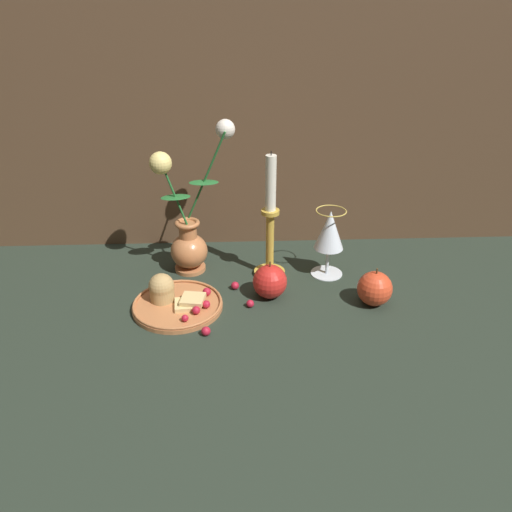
{
  "coord_description": "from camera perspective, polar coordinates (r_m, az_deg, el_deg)",
  "views": [
    {
      "loc": [
        -0.06,
        -0.97,
        0.62
      ],
      "look_at": [
        -0.02,
        0.02,
        0.1
      ],
      "focal_mm": 35.0,
      "sensor_mm": 36.0,
      "label": 1
    }
  ],
  "objects": [
    {
      "name": "plate_with_pastries",
      "position": [
        1.13,
        -9.35,
        -4.97
      ],
      "size": [
        0.2,
        0.2,
        0.07
      ],
      "color": "#B77042",
      "rests_on": "ground_plane"
    },
    {
      "name": "wine_glass",
      "position": [
        1.21,
        8.4,
        2.65
      ],
      "size": [
        0.08,
        0.08,
        0.17
      ],
      "color": "silver",
      "rests_on": "ground_plane"
    },
    {
      "name": "vase",
      "position": [
        1.23,
        -7.71,
        3.03
      ],
      "size": [
        0.2,
        0.09,
        0.37
      ],
      "color": "#B77042",
      "rests_on": "ground_plane"
    },
    {
      "name": "apple_beside_vase",
      "position": [
        1.14,
        13.41,
        -3.64
      ],
      "size": [
        0.08,
        0.08,
        0.09
      ],
      "color": "#D14223",
      "rests_on": "ground_plane"
    },
    {
      "name": "wall_back",
      "position": [
        1.29,
        0.35,
        26.88
      ],
      "size": [
        2.4,
        0.04,
        1.2
      ],
      "primitive_type": "cube",
      "color": "brown",
      "rests_on": "ground_plane"
    },
    {
      "name": "apple_near_glass",
      "position": [
        1.14,
        1.6,
        -2.94
      ],
      "size": [
        0.08,
        0.08,
        0.09
      ],
      "color": "red",
      "rests_on": "ground_plane"
    },
    {
      "name": "berry_front_center",
      "position": [
        1.18,
        -2.41,
        -3.4
      ],
      "size": [
        0.02,
        0.02,
        0.02
      ],
      "primitive_type": "sphere",
      "color": "#AD192D",
      "rests_on": "ground_plane"
    },
    {
      "name": "berry_near_plate",
      "position": [
        1.04,
        -5.75,
        -8.54
      ],
      "size": [
        0.02,
        0.02,
        0.02
      ],
      "primitive_type": "sphere",
      "color": "#AD192D",
      "rests_on": "ground_plane"
    },
    {
      "name": "candlestick",
      "position": [
        1.19,
        1.62,
        3.3
      ],
      "size": [
        0.08,
        0.08,
        0.31
      ],
      "color": "gold",
      "rests_on": "ground_plane"
    },
    {
      "name": "berry_by_glass_stem",
      "position": [
        1.12,
        -0.67,
        -5.46
      ],
      "size": [
        0.02,
        0.02,
        0.02
      ],
      "primitive_type": "sphere",
      "color": "#AD192D",
      "rests_on": "ground_plane"
    },
    {
      "name": "ground_plane",
      "position": [
        1.15,
        1.04,
        -4.78
      ],
      "size": [
        2.4,
        2.4,
        0.0
      ],
      "primitive_type": "plane",
      "color": "#232D23",
      "rests_on": "ground"
    }
  ]
}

